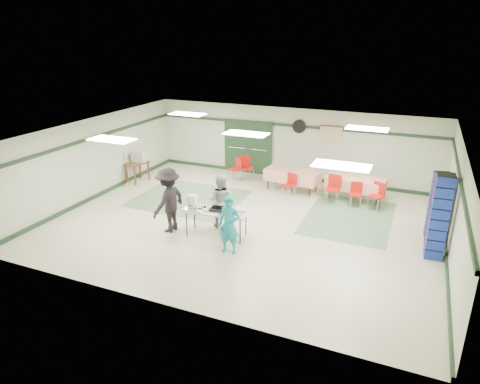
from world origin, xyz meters
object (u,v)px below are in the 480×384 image
at_px(chair_loose_b, 237,167).
at_px(crate_stack_blue_a, 438,206).
at_px(serving_table, 216,212).
at_px(chair_c, 377,193).
at_px(dining_table_a, 356,183).
at_px(broom, 126,169).
at_px(chair_d, 290,183).
at_px(chair_a, 356,192).
at_px(chair_b, 334,186).
at_px(dining_table_b, 292,175).
at_px(volunteer_grey, 221,201).
at_px(volunteer_dark, 169,200).
at_px(printer_table, 137,165).
at_px(volunteer_teal, 229,225).
at_px(chair_loose_a, 246,165).
at_px(office_printer, 139,156).
at_px(crate_stack_blue_b, 439,217).
at_px(crate_stack_red, 438,210).

height_order(chair_loose_b, crate_stack_blue_a, crate_stack_blue_a).
bearing_deg(serving_table, chair_c, 37.42).
distance_m(dining_table_a, crate_stack_blue_a, 3.27).
bearing_deg(broom, chair_d, 5.90).
height_order(dining_table_a, chair_a, chair_a).
relative_size(chair_a, chair_b, 0.85).
height_order(chair_loose_b, broom, broom).
bearing_deg(dining_table_b, volunteer_grey, -98.84).
height_order(volunteer_dark, chair_c, volunteer_dark).
distance_m(volunteer_grey, printer_table, 5.17).
distance_m(serving_table, broom, 5.42).
xyz_separation_m(volunteer_teal, chair_loose_a, (-1.79, 5.52, -0.19)).
distance_m(volunteer_teal, crate_stack_blue_a, 5.65).
distance_m(volunteer_dark, chair_c, 6.57).
bearing_deg(office_printer, chair_loose_b, 16.89).
bearing_deg(printer_table, crate_stack_blue_b, -1.03).
relative_size(chair_a, chair_loose_b, 0.93).
distance_m(crate_stack_blue_b, office_printer, 10.52).
bearing_deg(printer_table, volunteer_dark, -33.71).
height_order(volunteer_dark, crate_stack_blue_a, crate_stack_blue_a).
relative_size(chair_c, crate_stack_red, 0.47).
distance_m(chair_b, chair_loose_b, 3.94).
relative_size(volunteer_teal, volunteer_dark, 0.83).
bearing_deg(chair_b, dining_table_a, 44.90).
height_order(volunteer_teal, chair_loose_a, volunteer_teal).
bearing_deg(dining_table_a, dining_table_b, -174.81).
bearing_deg(chair_loose_b, printer_table, -120.23).
bearing_deg(crate_stack_blue_b, volunteer_teal, -159.66).
bearing_deg(chair_loose_a, crate_stack_blue_a, -66.22).
bearing_deg(crate_stack_blue_b, serving_table, -169.24).
bearing_deg(crate_stack_blue_a, serving_table, -158.37).
distance_m(chair_a, office_printer, 7.99).
distance_m(serving_table, chair_loose_b, 4.80).
bearing_deg(volunteer_dark, chair_a, 137.65).
height_order(chair_loose_b, crate_stack_blue_b, crate_stack_blue_b).
bearing_deg(chair_loose_b, broom, -113.98).
xyz_separation_m(volunteer_teal, chair_d, (0.26, 4.48, -0.28)).
distance_m(dining_table_b, chair_d, 0.59).
xyz_separation_m(volunteer_dark, chair_c, (5.22, 3.97, -0.39)).
height_order(chair_loose_a, printer_table, chair_loose_a).
bearing_deg(chair_loose_a, volunteer_teal, -116.91).
relative_size(chair_c, crate_stack_blue_a, 0.47).
bearing_deg(volunteer_teal, chair_a, 55.43).
xyz_separation_m(volunteer_grey, dining_table_b, (1.05, 3.71, -0.22)).
xyz_separation_m(serving_table, chair_a, (3.20, 3.75, -0.23)).
relative_size(dining_table_b, crate_stack_blue_b, 0.90).
height_order(dining_table_b, chair_c, chair_c).
bearing_deg(crate_stack_red, volunteer_dark, -162.72).
relative_size(dining_table_b, chair_a, 2.49).
relative_size(volunteer_dark, broom, 1.49).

